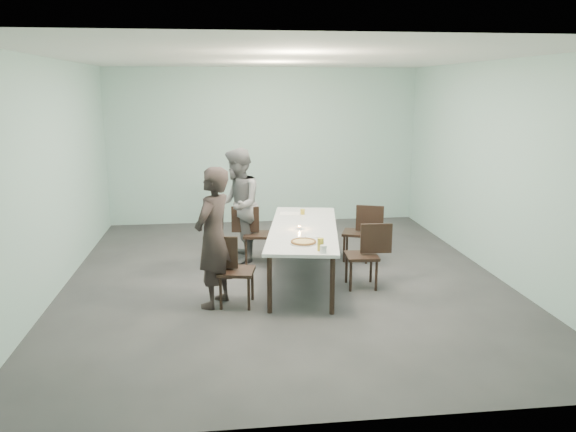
{
  "coord_description": "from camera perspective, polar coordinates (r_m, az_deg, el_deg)",
  "views": [
    {
      "loc": [
        -0.85,
        -7.44,
        2.63
      ],
      "look_at": [
        0.0,
        -0.42,
        1.0
      ],
      "focal_mm": 35.0,
      "sensor_mm": 36.0,
      "label": 1
    }
  ],
  "objects": [
    {
      "name": "water_tumbler",
      "position": [
        6.53,
        3.61,
        -3.37
      ],
      "size": [
        0.08,
        0.08,
        0.09
      ],
      "primitive_type": "cylinder",
      "color": "silver",
      "rests_on": "table"
    },
    {
      "name": "pizza",
      "position": [
        6.91,
        1.58,
        -2.66
      ],
      "size": [
        0.34,
        0.34,
        0.04
      ],
      "color": "white",
      "rests_on": "table"
    },
    {
      "name": "amber_tumbler",
      "position": [
        8.48,
        1.49,
        0.44
      ],
      "size": [
        0.07,
        0.07,
        0.08
      ],
      "primitive_type": "cylinder",
      "color": "gold",
      "rests_on": "table"
    },
    {
      "name": "diner_near",
      "position": [
        6.81,
        -7.58,
        -2.19
      ],
      "size": [
        0.67,
        0.75,
        1.72
      ],
      "primitive_type": "imported",
      "rotation": [
        0.0,
        0.0,
        -2.09
      ],
      "color": "black",
      "rests_on": "ground"
    },
    {
      "name": "chair_far_right",
      "position": [
        8.71,
        7.55,
        -1.29
      ],
      "size": [
        0.65,
        0.54,
        0.87
      ],
      "rotation": [
        0.0,
        0.0,
        2.79
      ],
      "color": "black",
      "rests_on": "ground"
    },
    {
      "name": "room_shell",
      "position": [
        7.52,
        -0.39,
        8.36
      ],
      "size": [
        6.02,
        7.02,
        3.01
      ],
      "color": "#9FC8C1",
      "rests_on": "ground"
    },
    {
      "name": "ground",
      "position": [
        7.94,
        -0.37,
        -6.37
      ],
      "size": [
        7.0,
        7.0,
        0.0
      ],
      "primitive_type": "plane",
      "color": "#333335",
      "rests_on": "ground"
    },
    {
      "name": "tealight",
      "position": [
        7.59,
        1.17,
        -1.21
      ],
      "size": [
        0.06,
        0.06,
        0.05
      ],
      "color": "silver",
      "rests_on": "table"
    },
    {
      "name": "chair_near_left",
      "position": [
        6.9,
        -5.93,
        -5.05
      ],
      "size": [
        0.64,
        0.49,
        0.87
      ],
      "rotation": [
        0.0,
        0.0,
        -0.18
      ],
      "color": "black",
      "rests_on": "ground"
    },
    {
      "name": "diner_far",
      "position": [
        8.55,
        -5.13,
        1.06
      ],
      "size": [
        0.69,
        0.87,
        1.74
      ],
      "primitive_type": "imported",
      "rotation": [
        0.0,
        0.0,
        -1.61
      ],
      "color": "slate",
      "rests_on": "ground"
    },
    {
      "name": "side_plate",
      "position": [
        7.22,
        2.44,
        -2.08
      ],
      "size": [
        0.18,
        0.18,
        0.01
      ],
      "primitive_type": "cylinder",
      "color": "white",
      "rests_on": "table"
    },
    {
      "name": "chair_near_right",
      "position": [
        7.56,
        8.09,
        -3.51
      ],
      "size": [
        0.62,
        0.44,
        0.87
      ],
      "rotation": [
        0.0,
        0.0,
        3.09
      ],
      "color": "black",
      "rests_on": "ground"
    },
    {
      "name": "beer_glass",
      "position": [
        6.6,
        3.32,
        -2.91
      ],
      "size": [
        0.08,
        0.08,
        0.15
      ],
      "primitive_type": "cylinder",
      "color": "gold",
      "rests_on": "table"
    },
    {
      "name": "menu",
      "position": [
        8.53,
        0.19,
        0.26
      ],
      "size": [
        0.33,
        0.27,
        0.01
      ],
      "primitive_type": "cube",
      "rotation": [
        0.0,
        0.0,
        -0.17
      ],
      "color": "silver",
      "rests_on": "table"
    },
    {
      "name": "table",
      "position": [
        7.72,
        1.59,
        -1.56
      ],
      "size": [
        1.33,
        2.72,
        0.75
      ],
      "rotation": [
        0.0,
        0.0,
        -0.17
      ],
      "color": "white",
      "rests_on": "ground"
    },
    {
      "name": "chair_far_left",
      "position": [
        8.56,
        -3.61,
        -1.45
      ],
      "size": [
        0.64,
        0.47,
        0.87
      ],
      "rotation": [
        0.0,
        0.0,
        -0.14
      ],
      "color": "black",
      "rests_on": "ground"
    }
  ]
}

